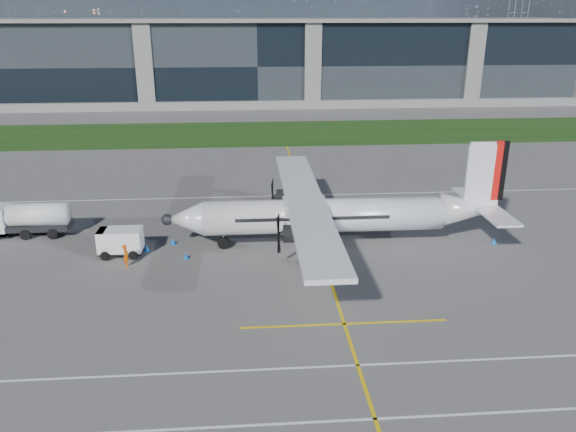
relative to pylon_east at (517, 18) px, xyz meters
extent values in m
plane|color=#565452|center=(-85.00, -110.00, -15.00)|extent=(400.00, 400.00, 0.00)
cube|color=#183E11|center=(-85.00, -102.00, -14.98)|extent=(400.00, 18.00, 0.04)
cube|color=black|center=(-85.00, -70.00, -7.50)|extent=(120.00, 20.00, 15.00)
cube|color=black|center=(-85.00, -10.00, -12.00)|extent=(400.00, 6.00, 6.00)
cube|color=yellow|center=(-82.00, -140.00, -14.99)|extent=(0.20, 70.00, 0.01)
cube|color=white|center=(-85.00, -164.00, -14.99)|extent=(90.00, 0.15, 0.01)
imported|color=#F25907|center=(-95.93, -147.20, -14.04)|extent=(0.68, 0.86, 1.93)
cone|color=blue|center=(-91.90, -146.18, -14.75)|extent=(0.36, 0.36, 0.50)
cone|color=blue|center=(-94.99, -144.56, -14.75)|extent=(0.36, 0.36, 0.50)
cone|color=blue|center=(-93.16, -143.33, -14.75)|extent=(0.36, 0.36, 0.50)
cone|color=blue|center=(-68.49, -145.16, -14.75)|extent=(0.36, 0.36, 0.50)
cone|color=blue|center=(-82.39, -131.79, -14.75)|extent=(0.36, 0.36, 0.50)
camera|label=1|loc=(-87.33, -183.75, 1.86)|focal=35.00mm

